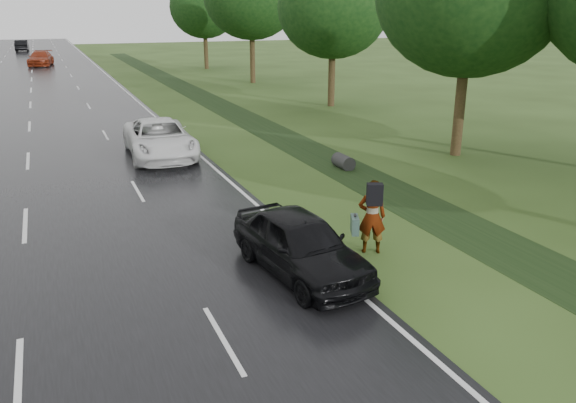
# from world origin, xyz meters

# --- Properties ---
(ground) EXTENTS (220.00, 220.00, 0.00)m
(ground) POSITION_xyz_m (0.00, 0.00, 0.00)
(ground) COLOR #2D4418
(ground) RESTS_ON ground
(road) EXTENTS (14.00, 180.00, 0.04)m
(road) POSITION_xyz_m (0.00, 45.00, 0.02)
(road) COLOR black
(road) RESTS_ON ground
(edge_stripe_east) EXTENTS (0.12, 180.00, 0.01)m
(edge_stripe_east) POSITION_xyz_m (6.75, 45.00, 0.04)
(edge_stripe_east) COLOR silver
(edge_stripe_east) RESTS_ON road
(center_line) EXTENTS (0.12, 180.00, 0.01)m
(center_line) POSITION_xyz_m (0.00, 45.00, 0.04)
(center_line) COLOR silver
(center_line) RESTS_ON road
(drainage_ditch) EXTENTS (2.20, 120.00, 0.56)m
(drainage_ditch) POSITION_xyz_m (11.50, 18.71, 0.04)
(drainage_ditch) COLOR black
(drainage_ditch) RESTS_ON ground
(tree_east_c) EXTENTS (7.00, 7.00, 9.29)m
(tree_east_c) POSITION_xyz_m (18.20, 24.00, 6.14)
(tree_east_c) COLOR #3B2918
(tree_east_c) RESTS_ON ground
(tree_east_f) EXTENTS (7.20, 7.20, 9.62)m
(tree_east_f) POSITION_xyz_m (17.50, 52.00, 6.37)
(tree_east_f) COLOR #3B2918
(tree_east_f) RESTS_ON ground
(pedestrian) EXTENTS (0.94, 0.99, 1.93)m
(pedestrian) POSITION_xyz_m (8.17, 2.48, 1.00)
(pedestrian) COLOR #A5998C
(pedestrian) RESTS_ON ground
(white_pickup) EXTENTS (2.79, 5.67, 1.55)m
(white_pickup) POSITION_xyz_m (5.19, 14.53, 0.82)
(white_pickup) COLOR white
(white_pickup) RESTS_ON road
(dark_sedan) EXTENTS (2.26, 4.50, 1.47)m
(dark_sedan) POSITION_xyz_m (6.00, 2.00, 0.78)
(dark_sedan) COLOR black
(dark_sedan) RESTS_ON road
(far_car_red) EXTENTS (3.13, 5.92, 1.63)m
(far_car_red) POSITION_xyz_m (1.00, 62.46, 0.86)
(far_car_red) COLOR maroon
(far_car_red) RESTS_ON road
(far_car_dark) EXTENTS (1.96, 5.25, 1.71)m
(far_car_dark) POSITION_xyz_m (-1.43, 90.36, 0.90)
(far_car_dark) COLOR black
(far_car_dark) RESTS_ON road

